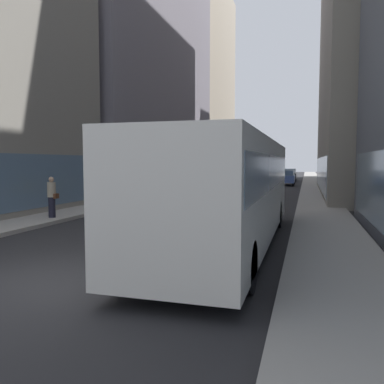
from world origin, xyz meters
name	(u,v)px	position (x,y,z in m)	size (l,w,h in m)	color
ground_plane	(258,185)	(0.00, 35.00, 0.00)	(120.00, 120.00, 0.00)	#232326
sidewalk_left	(206,184)	(-5.70, 35.00, 0.07)	(2.40, 110.00, 0.15)	#9E9991
sidewalk_right	(314,185)	(5.70, 35.00, 0.07)	(2.40, 110.00, 0.15)	gray
building_left_far	(188,84)	(-11.90, 48.83, 13.84)	(10.58, 17.99, 27.70)	#A0937F
building_right_far	(364,81)	(11.90, 49.74, 13.09)	(10.15, 21.53, 26.20)	slate
transit_bus	(230,185)	(2.80, 4.62, 1.78)	(2.78, 11.53, 3.05)	silver
car_blue_hatchback	(285,178)	(2.80, 35.75, 0.82)	(1.94, 4.08, 1.62)	#4C6BB7
car_yellow_taxi	(246,187)	(1.20, 18.64, 0.82)	(1.79, 4.55, 1.62)	yellow
car_red_coupe	(216,180)	(-2.80, 27.32, 0.82)	(1.71, 4.15, 1.62)	red
car_black_suv	(289,175)	(2.80, 44.02, 0.82)	(1.84, 4.24, 1.62)	black
dalmatian_dog	(109,254)	(0.99, 0.64, 0.51)	(0.22, 0.96, 0.72)	white
pedestrian_with_handbag	(52,197)	(-5.14, 7.15, 1.01)	(0.45, 0.34, 1.69)	#1E1E2D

